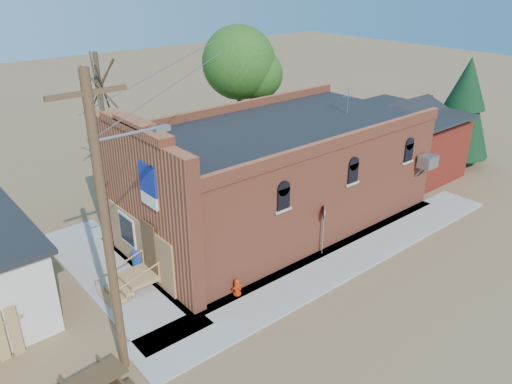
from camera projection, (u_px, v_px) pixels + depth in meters
ground at (335, 283)px, 19.20m from camera, size 120.00×120.00×0.00m
sidewalk_south at (343, 260)px, 20.69m from camera, size 19.00×2.20×0.08m
sidewalk_west at (114, 275)px, 19.68m from camera, size 2.60×10.00×0.08m
brick_bar at (273, 175)px, 23.04m from camera, size 16.40×7.97×6.30m
red_shed at (400, 135)px, 28.85m from camera, size 5.40×6.40×4.30m
utility_pole at (108, 227)px, 13.31m from camera, size 3.12×0.26×9.00m
tree_bare_near at (99, 84)px, 24.08m from camera, size 2.80×2.80×7.65m
tree_leafy at (239, 63)px, 29.71m from camera, size 4.40×4.40×8.15m
evergreen_tree at (464, 104)px, 29.55m from camera, size 3.60×3.60×6.50m
fire_hydrant at (237, 287)px, 18.30m from camera, size 0.39×0.37×0.67m
stop_sign at (324, 217)px, 20.39m from camera, size 0.45×0.48×2.23m
trash_barrel at (139, 259)px, 19.90m from camera, size 0.52×0.52×0.81m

